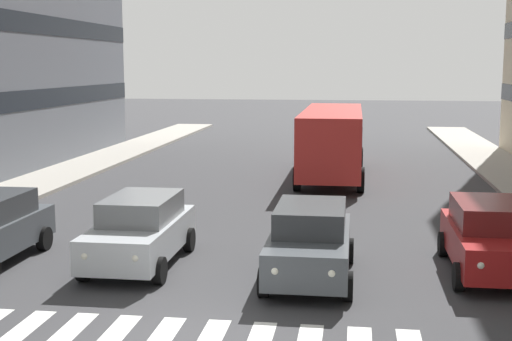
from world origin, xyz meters
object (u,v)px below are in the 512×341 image
at_px(car_1, 310,241).
at_px(car_2, 140,230).
at_px(car_0, 490,237).
at_px(bus_behind_traffic, 332,136).

relative_size(car_1, car_2, 1.00).
distance_m(car_0, bus_behind_traffic, 14.86).
distance_m(car_1, car_2, 4.30).
relative_size(car_0, bus_behind_traffic, 0.42).
distance_m(car_0, car_1, 4.34).
height_order(car_1, bus_behind_traffic, bus_behind_traffic).
bearing_deg(car_2, bus_behind_traffic, -106.20).
bearing_deg(car_1, car_0, -166.59).
height_order(car_1, car_2, same).
height_order(car_0, car_2, same).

